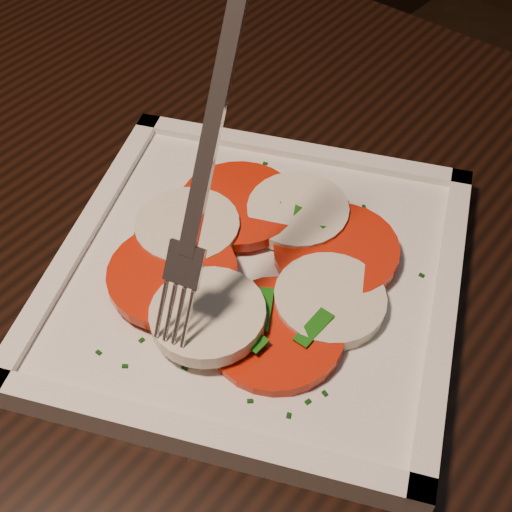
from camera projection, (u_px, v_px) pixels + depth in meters
ground at (328, 462)px, 1.20m from camera, size 6.00×6.00×0.00m
table at (149, 331)px, 0.58m from camera, size 1.25×0.88×0.75m
plate at (256, 278)px, 0.48m from camera, size 0.33×0.33×0.01m
caprese_salad at (256, 262)px, 0.47m from camera, size 0.19×0.20×0.02m
fork at (214, 162)px, 0.39m from camera, size 0.06×0.12×0.17m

